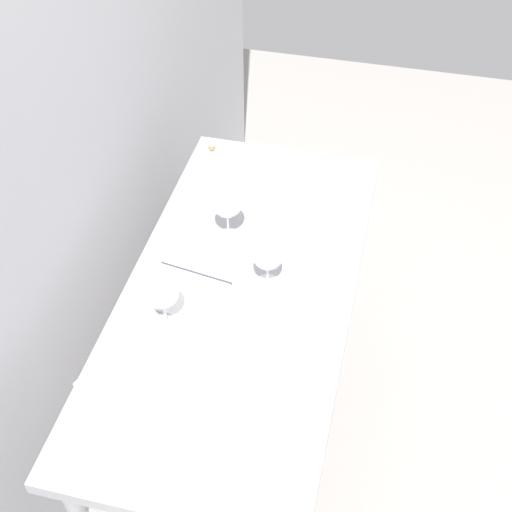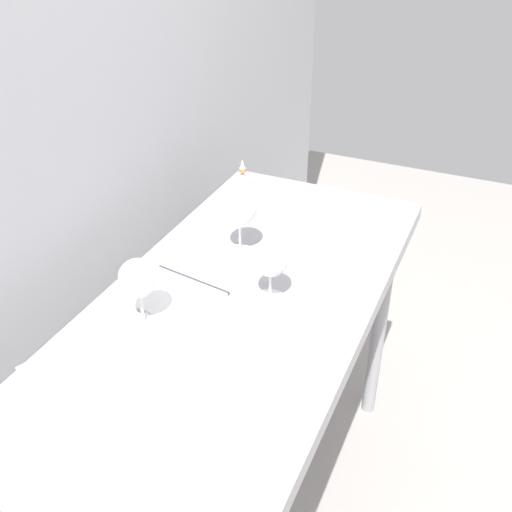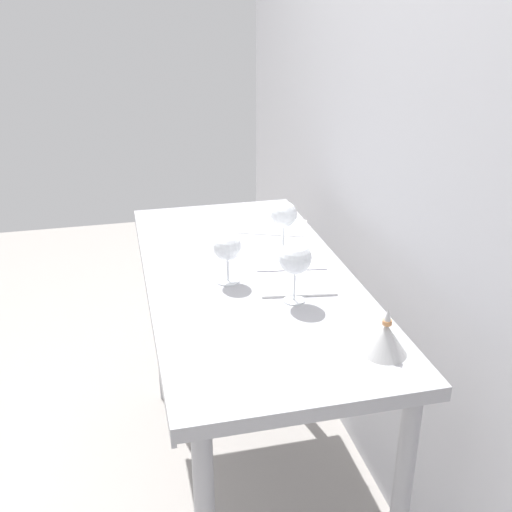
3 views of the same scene
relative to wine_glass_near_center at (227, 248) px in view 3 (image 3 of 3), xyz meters
name	(u,v)px [view 3 (image 3 of 3)]	position (x,y,z in m)	size (l,w,h in m)	color
ground_plane	(251,487)	(-0.04, 0.08, -1.01)	(6.00, 6.00, 0.00)	gray
back_wall	(403,143)	(-0.04, 0.57, 0.29)	(3.80, 0.04, 2.60)	#B4B4B9
steel_counter	(249,303)	(-0.04, 0.07, -0.22)	(1.40, 0.65, 0.90)	#9D9DA2
wine_glass_near_center	(227,248)	(0.00, 0.00, 0.00)	(0.09, 0.09, 0.16)	white
wine_glass_far_left	(284,216)	(-0.21, 0.24, 0.01)	(0.09, 0.09, 0.18)	white
wine_glass_far_right	(295,260)	(0.17, 0.16, 0.02)	(0.10, 0.10, 0.19)	white
open_notebook	(292,272)	(-0.01, 0.21, -0.11)	(0.37, 0.28, 0.01)	silver
tasting_sheet_upper	(273,226)	(-0.43, 0.26, -0.11)	(0.17, 0.25, 0.00)	white
decanter_funnel	(385,338)	(0.49, 0.31, -0.07)	(0.11, 0.11, 0.13)	#B9B9B9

